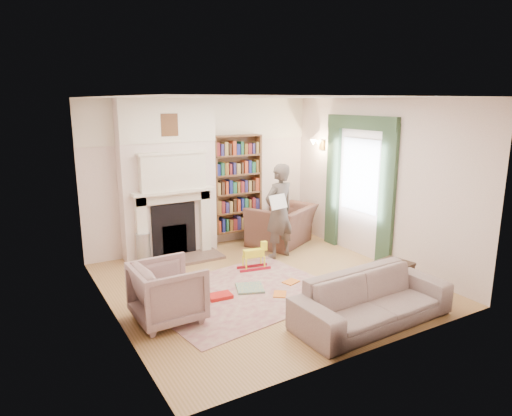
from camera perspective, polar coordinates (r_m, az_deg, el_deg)
floor at (r=7.13m, az=1.02°, el=-9.44°), size 4.50×4.50×0.00m
ceiling at (r=6.57m, az=1.12°, el=13.69°), size 4.50×4.50×0.00m
wall_back at (r=8.68m, az=-6.64°, el=4.24°), size 4.50×0.00×4.50m
wall_front at (r=4.98m, az=14.59°, el=-2.94°), size 4.50×0.00×4.50m
wall_left at (r=5.90m, az=-18.00°, el=-0.65°), size 0.00×4.50×4.50m
wall_right at (r=8.09m, az=14.88°, el=3.21°), size 0.00×4.50×4.50m
fireplace at (r=8.23m, az=-10.88°, el=3.50°), size 1.70×0.58×2.80m
bookcase at (r=8.88m, az=-2.42°, el=3.05°), size 1.00×0.24×1.85m
window at (r=8.35m, az=12.90°, el=3.98°), size 0.02×0.90×1.30m
curtain_left at (r=7.88m, az=16.06°, el=1.40°), size 0.07×0.32×2.40m
curtain_right at (r=8.89m, az=9.59°, el=3.05°), size 0.07×0.32×2.40m
pelmet at (r=8.23m, az=13.00°, el=10.36°), size 0.09×1.70×0.24m
wall_sconce at (r=9.00m, az=7.29°, el=7.75°), size 0.20×0.24×0.24m
rug at (r=6.79m, az=-1.80°, el=-10.59°), size 2.89×2.38×0.01m
armchair_reading at (r=8.91m, az=3.20°, el=-2.13°), size 1.53×1.47×0.77m
armchair_left at (r=6.00m, az=-10.98°, el=-10.27°), size 0.86×0.84×0.76m
sofa at (r=6.05m, az=14.36°, el=-10.99°), size 2.15×0.90×0.62m
man_reading at (r=8.07m, az=2.90°, el=-0.39°), size 0.68×0.52×1.69m
newspaper at (r=7.78m, az=2.80°, el=0.78°), size 0.37×0.17×0.24m
coffee_table at (r=6.98m, az=16.19°, el=-8.51°), size 0.77×0.57×0.45m
paraffin_heater at (r=8.10m, az=-13.87°, el=-4.93°), size 0.24×0.24×0.55m
rocking_horse at (r=7.61m, az=-0.29°, el=-6.04°), size 0.56×0.31×0.47m
board_game at (r=6.90m, az=-0.78°, el=-9.97°), size 0.51×0.51×0.03m
game_box_lid at (r=6.63m, az=-4.53°, el=-10.93°), size 0.35×0.25×0.06m
comic_annuals at (r=6.95m, az=3.72°, el=-9.92°), size 0.69×0.57×0.02m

